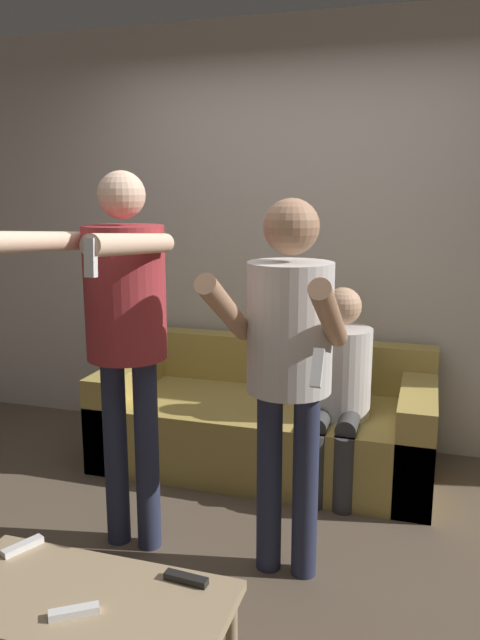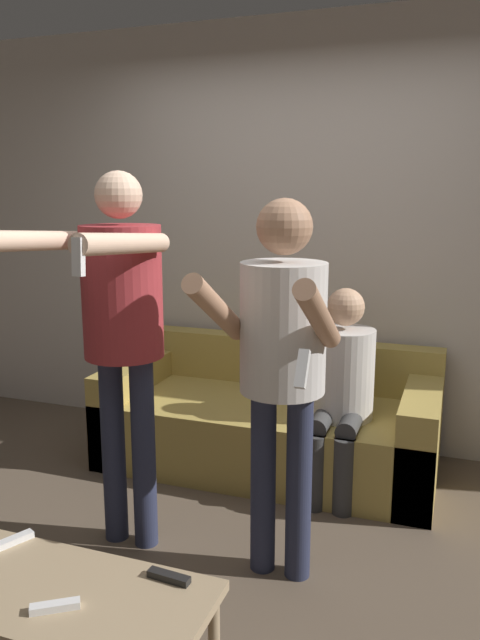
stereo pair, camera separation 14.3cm
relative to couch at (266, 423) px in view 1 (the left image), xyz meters
name	(u,v)px [view 1 (the left image)]	position (x,y,z in m)	size (l,w,h in m)	color
ground_plane	(222,569)	(0.10, -1.14, -0.26)	(14.00, 14.00, 0.00)	brown
wall_back	(302,238)	(0.10, 0.49, 1.09)	(6.40, 0.06, 2.70)	beige
couch	(266,423)	(0.00, 0.00, 0.00)	(1.97, 0.90, 0.72)	#AD9347
person_standing_left	(124,316)	(-0.37, -1.08, 0.86)	(0.48, 0.81, 1.73)	#282D47
person_standing_right	(289,348)	(0.37, -1.07, 0.77)	(0.47, 0.68, 1.62)	#282D47
person_seated	(339,381)	(0.46, -0.20, 0.37)	(0.34, 0.54, 1.14)	#383838
coffee_table	(84,609)	(-0.09, -1.96, 0.09)	(0.94, 0.47, 0.39)	tan
remote_near	(74,612)	(-0.06, -2.05, 0.15)	(0.14, 0.11, 0.02)	white
remote_mid	(186,579)	(0.20, -1.79, 0.15)	(0.15, 0.05, 0.02)	black
remote_far	(23,546)	(-0.43, -1.79, 0.15)	(0.10, 0.15, 0.02)	white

